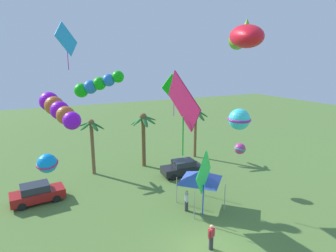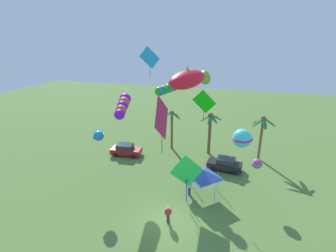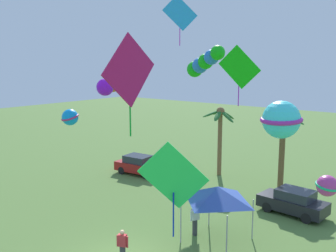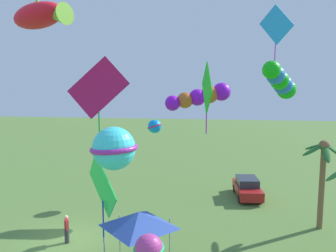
% 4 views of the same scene
% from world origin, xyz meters
% --- Properties ---
extents(ground_plane, '(120.00, 120.00, 0.00)m').
position_xyz_m(ground_plane, '(0.00, 0.00, 0.00)').
color(ground_plane, '#567A38').
extents(palm_tree_0, '(2.84, 2.69, 5.64)m').
position_xyz_m(palm_tree_0, '(1.61, 14.25, 4.11)').
color(palm_tree_0, brown).
rests_on(palm_tree_0, ground).
extents(palm_tree_1, '(2.56, 2.64, 5.45)m').
position_xyz_m(palm_tree_1, '(-3.57, 14.43, 3.96)').
color(palm_tree_1, brown).
rests_on(palm_tree_1, ground).
extents(palm_tree_2, '(2.93, 3.07, 5.73)m').
position_xyz_m(palm_tree_2, '(7.90, 14.35, 4.29)').
color(palm_tree_2, brown).
rests_on(palm_tree_2, ground).
extents(parked_car_0, '(4.04, 2.05, 1.51)m').
position_xyz_m(parked_car_0, '(-8.72, 10.62, 0.75)').
color(parked_car_0, '#A51919').
rests_on(parked_car_0, ground).
extents(parked_car_1, '(4.03, 2.02, 1.51)m').
position_xyz_m(parked_car_1, '(4.01, 10.27, 0.75)').
color(parked_car_1, black).
rests_on(parked_car_1, ground).
extents(spectator_0, '(0.52, 0.36, 1.59)m').
position_xyz_m(spectator_0, '(0.18, -0.05, 0.81)').
color(spectator_0, '#38383D').
rests_on(spectator_0, ground).
extents(spectator_1, '(0.36, 0.51, 1.59)m').
position_xyz_m(spectator_1, '(1.05, 4.34, 0.81)').
color(spectator_1, '#38383D').
rests_on(spectator_1, ground).
extents(festival_tent, '(2.86, 2.86, 2.85)m').
position_xyz_m(festival_tent, '(2.30, 4.48, 2.47)').
color(festival_tent, '#9E9EA3').
rests_on(festival_tent, ground).
extents(kite_diamond_0, '(1.89, 1.84, 3.60)m').
position_xyz_m(kite_diamond_0, '(-5.52, 11.73, 12.36)').
color(kite_diamond_0, '#249AE1').
extents(kite_fish_1, '(2.88, 3.78, 1.56)m').
position_xyz_m(kite_fish_1, '(1.67, -0.22, 11.98)').
color(kite_fish_1, red).
extents(kite_ball_2, '(1.26, 1.26, 0.94)m').
position_xyz_m(kite_ball_2, '(7.06, 5.82, 3.53)').
color(kite_ball_2, '#BD3890').
extents(kite_tube_3, '(2.13, 4.56, 1.95)m').
position_xyz_m(kite_tube_3, '(-6.93, 7.01, 7.79)').
color(kite_tube_3, '#8C11DC').
extents(kite_tube_4, '(3.86, 2.48, 2.21)m').
position_xyz_m(kite_tube_4, '(-3.37, 11.73, 8.87)').
color(kite_tube_4, '#10B613').
extents(kite_diamond_5, '(0.82, 3.52, 4.86)m').
position_xyz_m(kite_diamond_5, '(-0.85, 1.63, 8.50)').
color(kite_diamond_5, '#B31552').
extents(kite_ball_6, '(1.43, 1.42, 1.03)m').
position_xyz_m(kite_ball_6, '(-8.00, 3.56, 5.48)').
color(kite_ball_6, '#0D90F1').
extents(kite_diamond_7, '(2.59, 2.24, 4.69)m').
position_xyz_m(kite_diamond_7, '(1.16, 2.37, 3.62)').
color(kite_diamond_7, '#28F25B').
extents(kite_diamond_8, '(2.33, 0.52, 3.31)m').
position_xyz_m(kite_diamond_8, '(1.64, 7.56, 8.60)').
color(kite_diamond_8, '#0FC10D').
extents(kite_ball_9, '(2.07, 2.08, 1.61)m').
position_xyz_m(kite_ball_9, '(5.45, 4.25, 6.51)').
color(kite_ball_9, '#3DE4EF').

